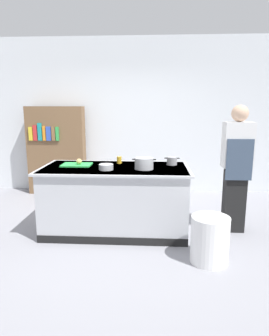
{
  "coord_description": "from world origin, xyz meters",
  "views": [
    {
      "loc": [
        0.49,
        -3.89,
        1.7
      ],
      "look_at": [
        0.25,
        0.2,
        0.85
      ],
      "focal_mm": 31.87,
      "sensor_mm": 36.0,
      "label": 1
    }
  ],
  "objects_px": {
    "stock_pot": "(144,163)",
    "mixing_bowl": "(106,167)",
    "sauce_pan": "(172,161)",
    "bookshelf": "(57,150)",
    "person_chef": "(236,166)",
    "onion": "(79,161)",
    "juice_cup": "(119,160)",
    "trash_bin": "(210,240)"
  },
  "relations": [
    {
      "from": "stock_pot",
      "to": "mixing_bowl",
      "type": "height_order",
      "value": "stock_pot"
    },
    {
      "from": "stock_pot",
      "to": "sauce_pan",
      "type": "xyz_separation_m",
      "value": [
        0.38,
        0.31,
        -0.02
      ]
    },
    {
      "from": "sauce_pan",
      "to": "bookshelf",
      "type": "distance_m",
      "value": 2.67
    },
    {
      "from": "person_chef",
      "to": "bookshelf",
      "type": "distance_m",
      "value": 3.45
    },
    {
      "from": "onion",
      "to": "bookshelf",
      "type": "height_order",
      "value": "bookshelf"
    },
    {
      "from": "stock_pot",
      "to": "juice_cup",
      "type": "bearing_deg",
      "value": 134.42
    },
    {
      "from": "mixing_bowl",
      "to": "person_chef",
      "type": "relative_size",
      "value": 0.11
    },
    {
      "from": "mixing_bowl",
      "to": "juice_cup",
      "type": "bearing_deg",
      "value": 74.78
    },
    {
      "from": "sauce_pan",
      "to": "person_chef",
      "type": "xyz_separation_m",
      "value": [
        0.85,
        -0.11,
        -0.04
      ]
    },
    {
      "from": "onion",
      "to": "person_chef",
      "type": "distance_m",
      "value": 2.13
    },
    {
      "from": "onion",
      "to": "trash_bin",
      "type": "height_order",
      "value": "onion"
    },
    {
      "from": "onion",
      "to": "bookshelf",
      "type": "bearing_deg",
      "value": 116.77
    },
    {
      "from": "onion",
      "to": "mixing_bowl",
      "type": "relative_size",
      "value": 0.42
    },
    {
      "from": "stock_pot",
      "to": "sauce_pan",
      "type": "distance_m",
      "value": 0.49
    },
    {
      "from": "person_chef",
      "to": "mixing_bowl",
      "type": "bearing_deg",
      "value": 79.93
    },
    {
      "from": "sauce_pan",
      "to": "juice_cup",
      "type": "distance_m",
      "value": 0.75
    },
    {
      "from": "juice_cup",
      "to": "stock_pot",
      "type": "bearing_deg",
      "value": -45.58
    },
    {
      "from": "trash_bin",
      "to": "person_chef",
      "type": "bearing_deg",
      "value": 61.49
    },
    {
      "from": "stock_pot",
      "to": "person_chef",
      "type": "distance_m",
      "value": 1.25
    },
    {
      "from": "trash_bin",
      "to": "bookshelf",
      "type": "distance_m",
      "value": 3.66
    },
    {
      "from": "trash_bin",
      "to": "stock_pot",
      "type": "bearing_deg",
      "value": 136.99
    },
    {
      "from": "bookshelf",
      "to": "mixing_bowl",
      "type": "bearing_deg",
      "value": -57.0
    },
    {
      "from": "onion",
      "to": "sauce_pan",
      "type": "height_order",
      "value": "sauce_pan"
    },
    {
      "from": "mixing_bowl",
      "to": "onion",
      "type": "bearing_deg",
      "value": 148.79
    },
    {
      "from": "mixing_bowl",
      "to": "bookshelf",
      "type": "xyz_separation_m",
      "value": [
        -1.28,
        1.97,
        -0.08
      ]
    },
    {
      "from": "onion",
      "to": "bookshelf",
      "type": "xyz_separation_m",
      "value": [
        -0.87,
        1.72,
        -0.11
      ]
    },
    {
      "from": "onion",
      "to": "juice_cup",
      "type": "distance_m",
      "value": 0.57
    },
    {
      "from": "sauce_pan",
      "to": "trash_bin",
      "type": "relative_size",
      "value": 0.39
    },
    {
      "from": "stock_pot",
      "to": "sauce_pan",
      "type": "height_order",
      "value": "stock_pot"
    },
    {
      "from": "juice_cup",
      "to": "bookshelf",
      "type": "xyz_separation_m",
      "value": [
        -1.4,
        1.53,
        -0.1
      ]
    },
    {
      "from": "onion",
      "to": "mixing_bowl",
      "type": "bearing_deg",
      "value": -31.21
    },
    {
      "from": "onion",
      "to": "stock_pot",
      "type": "height_order",
      "value": "stock_pot"
    },
    {
      "from": "onion",
      "to": "person_chef",
      "type": "height_order",
      "value": "person_chef"
    },
    {
      "from": "mixing_bowl",
      "to": "trash_bin",
      "type": "xyz_separation_m",
      "value": [
        1.23,
        -0.62,
        -0.67
      ]
    },
    {
      "from": "sauce_pan",
      "to": "person_chef",
      "type": "relative_size",
      "value": 0.12
    },
    {
      "from": "mixing_bowl",
      "to": "juice_cup",
      "type": "height_order",
      "value": "juice_cup"
    },
    {
      "from": "mixing_bowl",
      "to": "trash_bin",
      "type": "distance_m",
      "value": 1.54
    },
    {
      "from": "person_chef",
      "to": "bookshelf",
      "type": "xyz_separation_m",
      "value": [
        -3.0,
        1.7,
        -0.06
      ]
    },
    {
      "from": "person_chef",
      "to": "stock_pot",
      "type": "bearing_deg",
      "value": 80.02
    },
    {
      "from": "sauce_pan",
      "to": "bookshelf",
      "type": "xyz_separation_m",
      "value": [
        -2.14,
        1.59,
        -0.1
      ]
    },
    {
      "from": "bookshelf",
      "to": "trash_bin",
      "type": "bearing_deg",
      "value": -45.93
    },
    {
      "from": "sauce_pan",
      "to": "mixing_bowl",
      "type": "relative_size",
      "value": 1.12
    }
  ]
}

